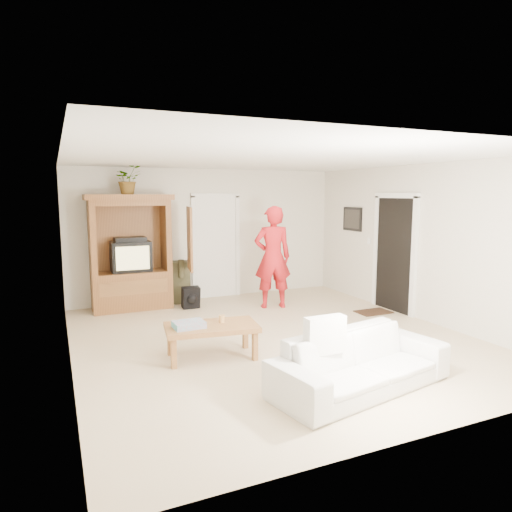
# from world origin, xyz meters

# --- Properties ---
(floor) EXTENTS (6.00, 6.00, 0.00)m
(floor) POSITION_xyz_m (0.00, 0.00, 0.00)
(floor) COLOR tan
(floor) RESTS_ON ground
(ceiling) EXTENTS (6.00, 6.00, 0.00)m
(ceiling) POSITION_xyz_m (0.00, 0.00, 2.60)
(ceiling) COLOR white
(ceiling) RESTS_ON floor
(wall_back) EXTENTS (5.50, 0.00, 5.50)m
(wall_back) POSITION_xyz_m (0.00, 3.00, 1.30)
(wall_back) COLOR silver
(wall_back) RESTS_ON floor
(wall_front) EXTENTS (5.50, 0.00, 5.50)m
(wall_front) POSITION_xyz_m (0.00, -3.00, 1.30)
(wall_front) COLOR silver
(wall_front) RESTS_ON floor
(wall_left) EXTENTS (0.00, 6.00, 6.00)m
(wall_left) POSITION_xyz_m (-2.75, 0.00, 1.30)
(wall_left) COLOR silver
(wall_left) RESTS_ON floor
(wall_right) EXTENTS (0.00, 6.00, 6.00)m
(wall_right) POSITION_xyz_m (2.75, 0.00, 1.30)
(wall_right) COLOR silver
(wall_right) RESTS_ON floor
(armoire) EXTENTS (1.82, 1.14, 2.10)m
(armoire) POSITION_xyz_m (-1.58, 2.66, 0.91)
(armoire) COLOR brown
(armoire) RESTS_ON floor
(door_back) EXTENTS (0.85, 0.05, 2.04)m
(door_back) POSITION_xyz_m (0.15, 2.97, 1.02)
(door_back) COLOR white
(door_back) RESTS_ON floor
(doorway_right) EXTENTS (0.05, 0.90, 2.04)m
(doorway_right) POSITION_xyz_m (2.73, 0.60, 1.02)
(doorway_right) COLOR black
(doorway_right) RESTS_ON floor
(framed_picture) EXTENTS (0.03, 0.60, 0.48)m
(framed_picture) POSITION_xyz_m (2.73, 1.90, 1.60)
(framed_picture) COLOR black
(framed_picture) RESTS_ON wall_right
(doormat) EXTENTS (0.60, 0.40, 0.02)m
(doormat) POSITION_xyz_m (2.30, 0.60, 0.01)
(doormat) COLOR #382316
(doormat) RESTS_ON floor
(plant) EXTENTS (0.55, 0.50, 0.52)m
(plant) POSITION_xyz_m (-1.60, 2.63, 2.36)
(plant) COLOR #4C7238
(plant) RESTS_ON armoire
(man) EXTENTS (0.78, 0.60, 1.89)m
(man) POSITION_xyz_m (0.82, 1.70, 0.95)
(man) COLOR red
(man) RESTS_ON floor
(sofa) EXTENTS (2.19, 1.19, 0.61)m
(sofa) POSITION_xyz_m (0.10, -1.95, 0.30)
(sofa) COLOR silver
(sofa) RESTS_ON floor
(coffee_table) EXTENTS (1.25, 0.80, 0.44)m
(coffee_table) POSITION_xyz_m (-1.07, -0.38, 0.38)
(coffee_table) COLOR olive
(coffee_table) RESTS_ON floor
(towel) EXTENTS (0.39, 0.29, 0.08)m
(towel) POSITION_xyz_m (-1.37, -0.38, 0.48)
(towel) COLOR #C74260
(towel) RESTS_ON coffee_table
(candle) EXTENTS (0.08, 0.08, 0.10)m
(candle) POSITION_xyz_m (-0.91, -0.33, 0.49)
(candle) COLOR tan
(candle) RESTS_ON coffee_table
(backpack_black) EXTENTS (0.32, 0.19, 0.39)m
(backpack_black) POSITION_xyz_m (-0.61, 2.22, 0.20)
(backpack_black) COLOR black
(backpack_black) RESTS_ON floor
(backpack_olive) EXTENTS (0.49, 0.41, 0.81)m
(backpack_olive) POSITION_xyz_m (-0.68, 2.77, 0.41)
(backpack_olive) COLOR #47442B
(backpack_olive) RESTS_ON floor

